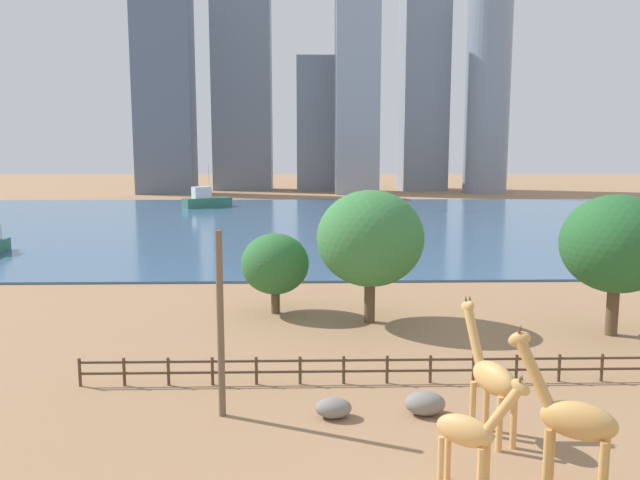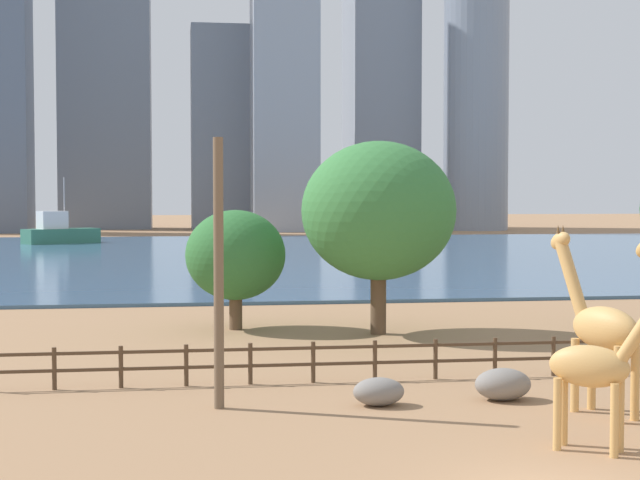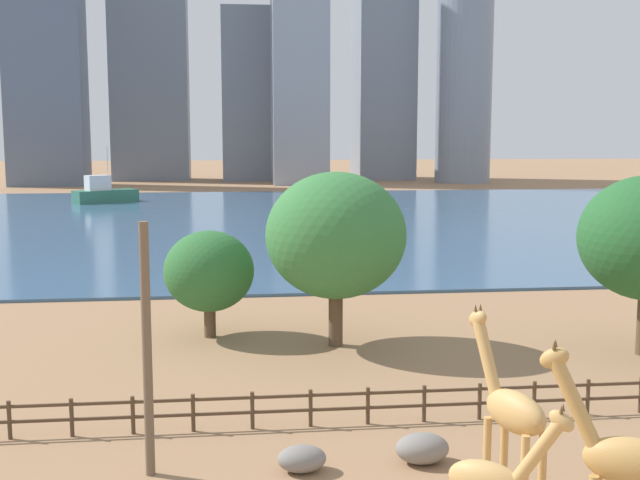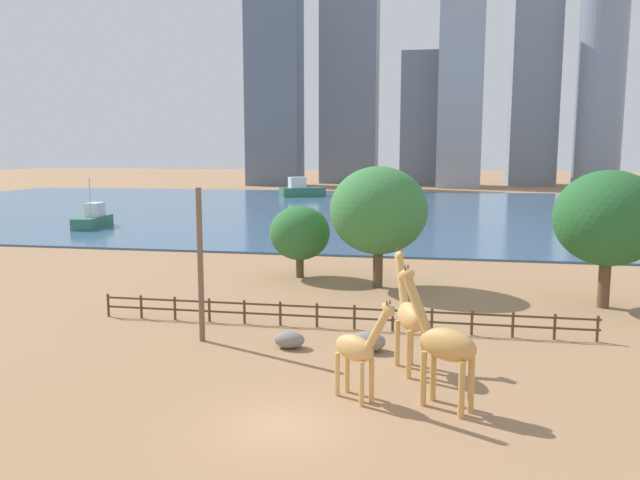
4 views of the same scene
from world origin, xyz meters
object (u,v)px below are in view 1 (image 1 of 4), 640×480
giraffe_companion (491,376)px  boulder_near_fence (425,403)px  giraffe_young (571,419)px  tree_left_large (617,244)px  boulder_by_pole (333,408)px  boat_tug (627,227)px  tree_center_broad (370,239)px  tree_right_tall (275,264)px  boat_sailboat (206,200)px  utility_pole (220,325)px  giraffe_tall (470,432)px

giraffe_companion → boulder_near_fence: size_ratio=3.09×
giraffe_young → boulder_near_fence: size_ratio=3.12×
tree_left_large → giraffe_young: bearing=-120.0°
boulder_by_pole → boat_tug: (39.90, 53.83, 0.60)m
tree_center_broad → tree_right_tall: bearing=158.7°
giraffe_companion → boulder_near_fence: (-1.95, 2.17, -1.92)m
tree_right_tall → tree_left_large: bearing=-15.4°
boat_sailboat → boat_tug: boat_sailboat is taller
utility_pole → boulder_by_pole: size_ratio=5.16×
tree_left_large → boulder_near_fence: bearing=-140.4°
giraffe_companion → boulder_by_pole: bearing=50.0°
giraffe_young → tree_center_broad: bearing=-45.1°
giraffe_tall → giraffe_young: bearing=36.8°
tree_center_broad → giraffe_companion: bearing=-80.2°
boulder_near_fence → tree_right_tall: tree_right_tall is taller
tree_right_tall → giraffe_young: bearing=-65.5°
giraffe_companion → giraffe_tall: bearing=133.9°
giraffe_tall → boulder_near_fence: (-0.22, 5.84, -1.52)m
boat_sailboat → giraffe_young: bearing=-106.1°
giraffe_young → tree_left_large: size_ratio=0.63×
boulder_by_pole → tree_right_tall: size_ratio=0.28×
boulder_near_fence → tree_center_broad: 14.62m
giraffe_tall → boat_sailboat: (-23.35, 98.71, -0.47)m
tree_right_tall → boat_sailboat: bearing=102.0°
giraffe_tall → tree_left_large: bearing=90.9°
boulder_by_pole → tree_right_tall: tree_right_tall is taller
giraffe_young → boulder_by_pole: size_ratio=3.52×
boat_tug → utility_pole: bearing=-68.0°
boulder_near_fence → giraffe_tall: bearing=-87.8°
utility_pole → tree_left_large: bearing=26.6°
boulder_near_fence → boat_tug: (36.19, 53.62, 0.53)m
utility_pole → tree_center_broad: size_ratio=0.91×
tree_center_broad → boulder_by_pole: bearing=-101.7°
boulder_near_fence → boulder_by_pole: (-3.71, -0.20, -0.07)m
giraffe_young → tree_right_tall: size_ratio=0.97×
giraffe_tall → giraffe_young: giraffe_young is taller
tree_right_tall → boat_tug: (42.93, 37.52, -2.29)m
boat_tug → giraffe_young: bearing=-57.3°
utility_pole → tree_center_broad: tree_center_broad is taller
tree_right_tall → boat_sailboat: boat_sailboat is taller
boulder_by_pole → boat_sailboat: (-19.41, 93.08, 1.12)m
boulder_by_pole → tree_right_tall: (-3.03, 16.31, 2.89)m
boat_tug → giraffe_companion: bearing=-59.9°
boulder_by_pole → boat_tug: size_ratio=0.26×
boulder_by_pole → boat_sailboat: 95.09m
tree_left_large → boat_sailboat: bearing=113.7°
giraffe_young → boulder_near_fence: 7.07m
boulder_by_pole → tree_right_tall: bearing=100.5°
utility_pole → tree_right_tall: size_ratio=1.42×
boulder_near_fence → tree_left_large: tree_left_large is taller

